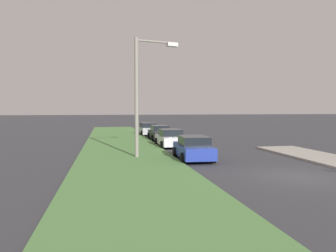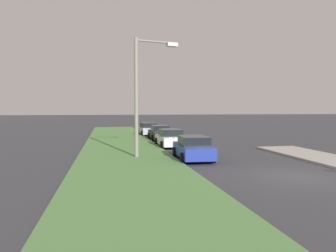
% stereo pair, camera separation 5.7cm
% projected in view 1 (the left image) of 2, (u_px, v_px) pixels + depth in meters
% --- Properties ---
extents(ground, '(300.00, 300.00, 0.00)m').
position_uv_depth(ground, '(298.00, 176.00, 14.77)').
color(ground, '#38383D').
extents(grass_median, '(60.00, 6.00, 0.12)m').
position_uv_depth(grass_median, '(123.00, 151.00, 23.13)').
color(grass_median, '#517F42').
rests_on(grass_median, ground).
extents(parked_car_blue, '(4.38, 2.18, 1.47)m').
position_uv_depth(parked_car_blue, '(193.00, 148.00, 19.54)').
color(parked_car_blue, '#23389E').
rests_on(parked_car_blue, ground).
extents(parked_car_white, '(4.31, 2.04, 1.47)m').
position_uv_depth(parked_car_white, '(170.00, 138.00, 26.10)').
color(parked_car_white, silver).
rests_on(parked_car_white, ground).
extents(parked_car_black, '(4.31, 2.03, 1.47)m').
position_uv_depth(parked_car_black, '(159.00, 133.00, 31.89)').
color(parked_car_black, black).
rests_on(parked_car_black, ground).
extents(parked_car_silver, '(4.39, 2.19, 1.47)m').
position_uv_depth(parked_car_silver, '(147.00, 129.00, 37.67)').
color(parked_car_silver, '#B2B5BA').
rests_on(parked_car_silver, ground).
extents(streetlight, '(0.84, 2.85, 7.50)m').
position_uv_depth(streetlight, '(142.00, 89.00, 19.89)').
color(streetlight, gray).
rests_on(streetlight, ground).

